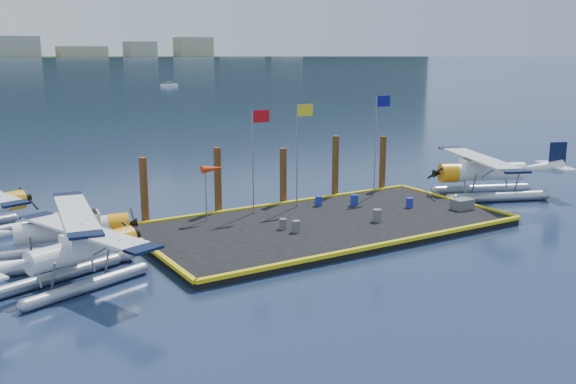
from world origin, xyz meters
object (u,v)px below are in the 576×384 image
(piling_1, at_px, (218,183))
(flagpole_red, at_px, (256,145))
(seaplane_b, at_px, (69,233))
(drum_5, at_px, (319,201))
(drum_1, at_px, (377,215))
(seaplane_d, at_px, (485,175))
(drum_0, at_px, (283,224))
(drum_4, at_px, (354,200))
(piling_0, at_px, (144,193))
(piling_4, at_px, (383,165))
(seaplane_a, at_px, (80,254))
(flagpole_blue, at_px, (378,130))
(piling_3, at_px, (335,168))
(piling_2, at_px, (283,178))
(drum_3, at_px, (296,226))
(crate, at_px, (462,204))
(drum_2, at_px, (410,203))
(windsock, at_px, (213,170))
(flagpole_yellow, at_px, (300,140))

(piling_1, bearing_deg, flagpole_red, -43.15)
(seaplane_b, bearing_deg, drum_5, 104.39)
(drum_1, bearing_deg, seaplane_d, 11.16)
(seaplane_b, relative_size, drum_0, 16.37)
(drum_1, height_order, drum_4, drum_1)
(piling_0, bearing_deg, seaplane_d, -12.03)
(drum_0, distance_m, piling_4, 12.56)
(seaplane_a, bearing_deg, flagpole_blue, 86.01)
(drum_4, distance_m, piling_3, 3.54)
(piling_2, bearing_deg, seaplane_b, -164.69)
(drum_1, height_order, drum_3, drum_1)
(drum_0, xyz_separation_m, crate, (11.44, -1.89, 0.03))
(crate, relative_size, piling_3, 0.29)
(flagpole_red, distance_m, piling_4, 11.17)
(seaplane_d, bearing_deg, drum_1, 123.21)
(crate, xyz_separation_m, piling_2, (-8.18, 7.29, 1.19))
(drum_1, distance_m, crate, 6.18)
(drum_2, height_order, drum_4, drum_4)
(windsock, relative_size, piling_0, 0.78)
(piling_3, height_order, piling_4, piling_3)
(crate, bearing_deg, seaplane_d, 28.78)
(drum_0, bearing_deg, piling_0, 136.76)
(seaplane_d, xyz_separation_m, flagpole_yellow, (-12.74, 3.08, 2.91))
(flagpole_blue, distance_m, windsock, 11.81)
(drum_2, bearing_deg, crate, -39.35)
(piling_0, bearing_deg, piling_4, 0.00)
(seaplane_b, distance_m, piling_2, 14.52)
(piling_4, bearing_deg, piling_1, 180.00)
(piling_2, bearing_deg, drum_0, -121.14)
(piling_1, xyz_separation_m, piling_2, (4.50, 0.00, -0.20))
(flagpole_red, bearing_deg, seaplane_b, -168.73)
(drum_0, distance_m, piling_1, 5.72)
(drum_2, bearing_deg, piling_1, 152.63)
(seaplane_d, height_order, drum_2, seaplane_d)
(drum_4, bearing_deg, crate, -39.79)
(piling_3, bearing_deg, drum_1, -106.23)
(flagpole_blue, bearing_deg, drum_4, -152.52)
(drum_4, relative_size, piling_3, 0.16)
(flagpole_blue, height_order, piling_1, flagpole_blue)
(drum_2, bearing_deg, drum_4, 139.81)
(drum_2, distance_m, piling_3, 5.78)
(seaplane_b, relative_size, windsock, 2.91)
(flagpole_yellow, relative_size, piling_2, 1.63)
(seaplane_d, bearing_deg, piling_1, 97.04)
(piling_4, bearing_deg, seaplane_a, -162.33)
(flagpole_yellow, bearing_deg, drum_1, -70.92)
(seaplane_d, distance_m, piling_4, 6.81)
(windsock, xyz_separation_m, piling_2, (5.53, 1.60, -1.33))
(flagpole_red, bearing_deg, windsock, 180.00)
(drum_2, bearing_deg, seaplane_d, 5.09)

